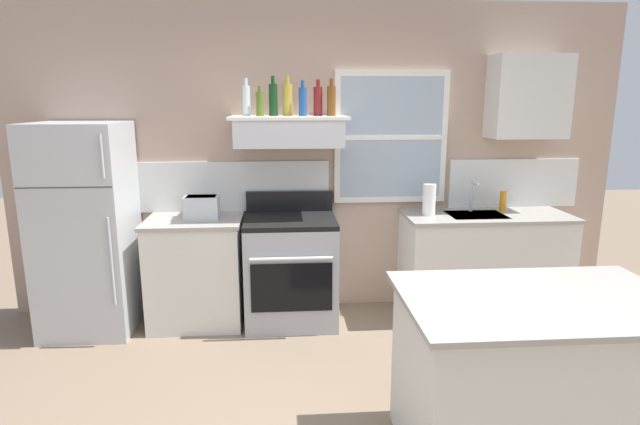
{
  "coord_description": "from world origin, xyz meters",
  "views": [
    {
      "loc": [
        -0.31,
        -2.32,
        1.87
      ],
      "look_at": [
        -0.05,
        1.2,
        1.1
      ],
      "focal_mm": 28.85,
      "sensor_mm": 36.0,
      "label": 1
    }
  ],
  "objects_px": {
    "refrigerator": "(86,229)",
    "paper_towel_roll": "(429,199)",
    "stove_range": "(291,269)",
    "bottle_olive_oil_square": "(260,104)",
    "bottle_amber_wine": "(331,100)",
    "bottle_clear_tall": "(246,100)",
    "dish_soap_bottle": "(503,201)",
    "bottle_champagne_gold_foil": "(288,99)",
    "bottle_dark_green_wine": "(273,99)",
    "kitchen_island": "(534,379)",
    "bottle_red_label_wine": "(318,101)",
    "toaster": "(202,207)",
    "bottle_blue_liqueur": "(303,101)"
  },
  "relations": [
    {
      "from": "toaster",
      "to": "kitchen_island",
      "type": "height_order",
      "value": "toaster"
    },
    {
      "from": "bottle_champagne_gold_foil",
      "to": "paper_towel_roll",
      "type": "height_order",
      "value": "bottle_champagne_gold_foil"
    },
    {
      "from": "bottle_dark_green_wine",
      "to": "dish_soap_bottle",
      "type": "height_order",
      "value": "bottle_dark_green_wine"
    },
    {
      "from": "bottle_blue_liqueur",
      "to": "stove_range",
      "type": "bearing_deg",
      "value": -139.62
    },
    {
      "from": "bottle_olive_oil_square",
      "to": "bottle_champagne_gold_foil",
      "type": "height_order",
      "value": "bottle_champagne_gold_foil"
    },
    {
      "from": "stove_range",
      "to": "bottle_red_label_wine",
      "type": "bearing_deg",
      "value": 29.21
    },
    {
      "from": "kitchen_island",
      "to": "bottle_dark_green_wine",
      "type": "bearing_deg",
      "value": 124.09
    },
    {
      "from": "toaster",
      "to": "bottle_amber_wine",
      "type": "bearing_deg",
      "value": 3.5
    },
    {
      "from": "paper_towel_roll",
      "to": "kitchen_island",
      "type": "height_order",
      "value": "paper_towel_roll"
    },
    {
      "from": "bottle_olive_oil_square",
      "to": "bottle_amber_wine",
      "type": "xyz_separation_m",
      "value": [
        0.58,
        0.03,
        0.03
      ]
    },
    {
      "from": "refrigerator",
      "to": "bottle_dark_green_wine",
      "type": "distance_m",
      "value": 1.85
    },
    {
      "from": "bottle_clear_tall",
      "to": "bottle_red_label_wine",
      "type": "height_order",
      "value": "bottle_clear_tall"
    },
    {
      "from": "bottle_olive_oil_square",
      "to": "bottle_amber_wine",
      "type": "relative_size",
      "value": 0.8
    },
    {
      "from": "bottle_olive_oil_square",
      "to": "dish_soap_bottle",
      "type": "bearing_deg",
      "value": 1.72
    },
    {
      "from": "bottle_amber_wine",
      "to": "paper_towel_roll",
      "type": "distance_m",
      "value": 1.18
    },
    {
      "from": "stove_range",
      "to": "kitchen_island",
      "type": "distance_m",
      "value": 2.22
    },
    {
      "from": "refrigerator",
      "to": "paper_towel_roll",
      "type": "distance_m",
      "value": 2.84
    },
    {
      "from": "stove_range",
      "to": "kitchen_island",
      "type": "bearing_deg",
      "value": -56.53
    },
    {
      "from": "refrigerator",
      "to": "kitchen_island",
      "type": "xyz_separation_m",
      "value": [
        2.88,
        -1.83,
        -0.4
      ]
    },
    {
      "from": "bottle_red_label_wine",
      "to": "paper_towel_roll",
      "type": "distance_m",
      "value": 1.26
    },
    {
      "from": "refrigerator",
      "to": "stove_range",
      "type": "bearing_deg",
      "value": 0.79
    },
    {
      "from": "bottle_champagne_gold_foil",
      "to": "paper_towel_roll",
      "type": "distance_m",
      "value": 1.46
    },
    {
      "from": "bottle_dark_green_wine",
      "to": "paper_towel_roll",
      "type": "distance_m",
      "value": 1.56
    },
    {
      "from": "bottle_dark_green_wine",
      "to": "bottle_olive_oil_square",
      "type": "bearing_deg",
      "value": -147.99
    },
    {
      "from": "bottle_olive_oil_square",
      "to": "bottle_dark_green_wine",
      "type": "xyz_separation_m",
      "value": [
        0.11,
        0.07,
        0.03
      ]
    },
    {
      "from": "bottle_red_label_wine",
      "to": "paper_towel_roll",
      "type": "relative_size",
      "value": 1.09
    },
    {
      "from": "toaster",
      "to": "bottle_dark_green_wine",
      "type": "relative_size",
      "value": 0.93
    },
    {
      "from": "bottle_olive_oil_square",
      "to": "bottle_red_label_wine",
      "type": "distance_m",
      "value": 0.48
    },
    {
      "from": "stove_range",
      "to": "bottle_dark_green_wine",
      "type": "height_order",
      "value": "bottle_dark_green_wine"
    },
    {
      "from": "bottle_clear_tall",
      "to": "bottle_olive_oil_square",
      "type": "relative_size",
      "value": 1.26
    },
    {
      "from": "bottle_red_label_wine",
      "to": "dish_soap_bottle",
      "type": "height_order",
      "value": "bottle_red_label_wine"
    },
    {
      "from": "stove_range",
      "to": "bottle_red_label_wine",
      "type": "xyz_separation_m",
      "value": [
        0.24,
        0.14,
        1.4
      ]
    },
    {
      "from": "stove_range",
      "to": "bottle_red_label_wine",
      "type": "distance_m",
      "value": 1.43
    },
    {
      "from": "bottle_red_label_wine",
      "to": "dish_soap_bottle",
      "type": "bearing_deg",
      "value": 0.05
    },
    {
      "from": "bottle_blue_liqueur",
      "to": "paper_towel_roll",
      "type": "xyz_separation_m",
      "value": [
        1.07,
        -0.06,
        -0.82
      ]
    },
    {
      "from": "bottle_red_label_wine",
      "to": "bottle_dark_green_wine",
      "type": "bearing_deg",
      "value": 179.22
    },
    {
      "from": "refrigerator",
      "to": "dish_soap_bottle",
      "type": "relative_size",
      "value": 9.47
    },
    {
      "from": "bottle_red_label_wine",
      "to": "bottle_amber_wine",
      "type": "distance_m",
      "value": 0.11
    },
    {
      "from": "stove_range",
      "to": "paper_towel_roll",
      "type": "distance_m",
      "value": 1.32
    },
    {
      "from": "stove_range",
      "to": "paper_towel_roll",
      "type": "relative_size",
      "value": 4.04
    },
    {
      "from": "dish_soap_bottle",
      "to": "bottle_champagne_gold_foil",
      "type": "bearing_deg",
      "value": 179.42
    },
    {
      "from": "bottle_clear_tall",
      "to": "stove_range",
      "type": "bearing_deg",
      "value": -18.78
    },
    {
      "from": "stove_range",
      "to": "bottle_dark_green_wine",
      "type": "bearing_deg",
      "value": 131.41
    },
    {
      "from": "paper_towel_roll",
      "to": "bottle_blue_liqueur",
      "type": "bearing_deg",
      "value": 176.77
    },
    {
      "from": "bottle_clear_tall",
      "to": "bottle_olive_oil_square",
      "type": "bearing_deg",
      "value": -21.1
    },
    {
      "from": "bottle_blue_liqueur",
      "to": "paper_towel_roll",
      "type": "bearing_deg",
      "value": -3.23
    },
    {
      "from": "bottle_dark_green_wine",
      "to": "kitchen_island",
      "type": "xyz_separation_m",
      "value": [
        1.35,
        -2.0,
        -1.42
      ]
    },
    {
      "from": "paper_towel_roll",
      "to": "refrigerator",
      "type": "bearing_deg",
      "value": -178.78
    },
    {
      "from": "stove_range",
      "to": "toaster",
      "type": "bearing_deg",
      "value": 176.77
    },
    {
      "from": "bottle_olive_oil_square",
      "to": "kitchen_island",
      "type": "relative_size",
      "value": 0.17
    }
  ]
}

